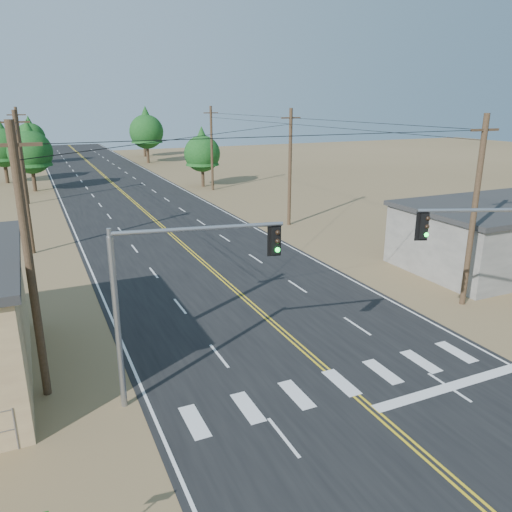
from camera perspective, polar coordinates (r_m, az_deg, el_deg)
road at (r=39.07m, az=-8.53°, el=1.45°), size 15.00×200.00×0.02m
utility_pole_left_near at (r=19.01m, az=-24.46°, el=-0.92°), size 1.80×0.30×10.00m
utility_pole_left_mid at (r=38.60m, az=-25.01°, el=7.60°), size 1.80×0.30×10.00m
utility_pole_left_far at (r=58.47m, az=-25.19°, el=10.36°), size 1.80×0.30×10.00m
utility_pole_right_near at (r=28.07m, az=23.67°, el=4.67°), size 1.80×0.30×10.00m
utility_pole_right_mid at (r=43.78m, az=3.90°, el=10.13°), size 1.80×0.30×10.00m
utility_pole_right_far at (r=62.01m, az=-5.09°, el=12.21°), size 1.80×0.30×10.00m
signal_mast_left at (r=17.44m, az=-10.17°, el=-3.26°), size 5.90×1.38×6.62m
signal_mast_right at (r=22.16m, az=26.34°, el=-0.36°), size 4.88×2.09×6.72m
tree_left_near at (r=66.54m, az=-24.45°, el=11.21°), size 5.13×5.13×8.55m
tree_left_mid at (r=75.01m, az=-27.04°, el=11.37°), size 5.09×5.09×8.49m
tree_left_far at (r=96.97m, az=-24.42°, el=12.54°), size 4.92×4.92×8.21m
tree_right_near at (r=64.69m, az=-6.19°, el=11.96°), size 4.55×4.55×7.59m
tree_right_mid at (r=92.12m, az=-12.44°, el=14.08°), size 5.88×5.88×9.80m
tree_right_far at (r=102.93m, az=-12.75°, el=13.88°), size 5.04×5.04×8.40m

